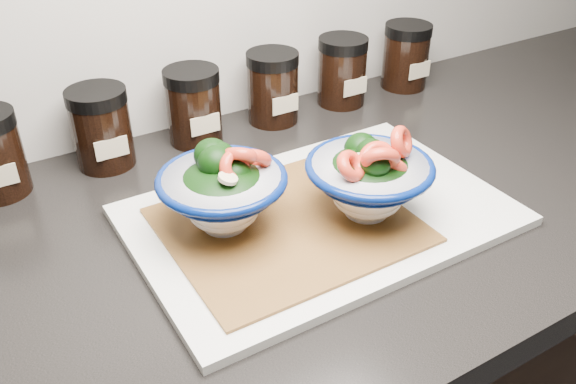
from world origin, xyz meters
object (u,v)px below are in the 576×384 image
cutting_board (320,215)px  spice_jar_b (101,128)px  bowl_left (223,190)px  bowl_right (369,178)px  spice_jar_c (194,106)px  spice_jar_f (406,56)px  spice_jar_d (273,87)px  spice_jar_e (342,71)px

cutting_board → spice_jar_b: (-0.18, 0.27, 0.05)m
bowl_left → bowl_right: bowl_right is taller
spice_jar_c → spice_jar_f: 0.41m
spice_jar_b → spice_jar_f: bearing=0.0°
bowl_right → cutting_board: bearing=142.4°
spice_jar_d → spice_jar_f: same height
spice_jar_d → spice_jar_b: bearing=180.0°
spice_jar_b → bowl_right: bearing=-53.4°
spice_jar_b → bowl_left: bearing=-73.9°
cutting_board → spice_jar_e: bearing=50.5°
spice_jar_f → bowl_left: bearing=-153.2°
spice_jar_f → spice_jar_e: bearing=180.0°
bowl_right → spice_jar_d: 0.31m
spice_jar_e → spice_jar_c: bearing=180.0°
spice_jar_b → spice_jar_e: same height
bowl_left → bowl_right: (0.16, -0.07, -0.00)m
bowl_left → spice_jar_f: size_ratio=1.33×
cutting_board → spice_jar_b: size_ratio=3.98×
bowl_left → spice_jar_f: (0.47, 0.24, -0.01)m
cutting_board → bowl_right: size_ratio=2.96×
bowl_left → bowl_right: 0.17m
bowl_right → spice_jar_f: 0.44m
bowl_left → bowl_right: size_ratio=0.99×
cutting_board → bowl_right: bearing=-37.6°
spice_jar_e → bowl_right: bearing=-120.3°
spice_jar_b → spice_jar_c: bearing=0.0°
spice_jar_b → spice_jar_c: (0.14, 0.00, 0.00)m
bowl_left → spice_jar_c: bowl_left is taller
bowl_right → spice_jar_f: (0.32, 0.31, -0.01)m
spice_jar_e → spice_jar_f: size_ratio=1.00×
spice_jar_d → spice_jar_e: bearing=0.0°
cutting_board → spice_jar_e: (0.22, 0.27, 0.05)m
cutting_board → spice_jar_c: spice_jar_c is taller
bowl_left → cutting_board: bearing=-15.6°
spice_jar_f → spice_jar_b: bearing=180.0°
spice_jar_e → spice_jar_f: same height
bowl_left → bowl_right: bearing=-22.7°
bowl_left → spice_jar_b: size_ratio=1.33×
spice_jar_d → spice_jar_c: bearing=180.0°
bowl_left → spice_jar_d: (0.20, 0.24, -0.01)m
spice_jar_f → cutting_board: bearing=-143.1°
cutting_board → spice_jar_f: bearing=36.9°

